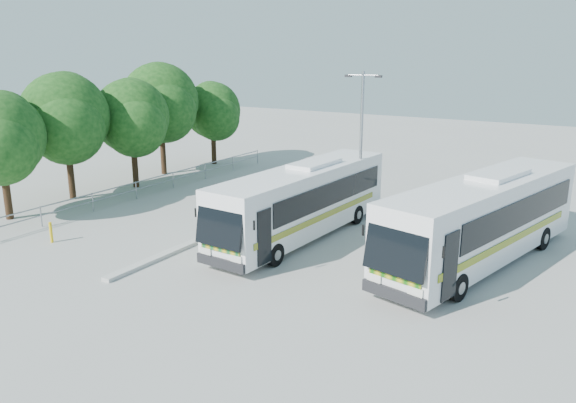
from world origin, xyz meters
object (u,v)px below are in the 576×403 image
Objects in this scene: tree_far_b at (66,117)px; tree_far_e at (213,110)px; tree_far_c at (132,117)px; lamppost at (361,141)px; tree_far_d at (161,102)px; bollard at (51,232)px; tree_far_a at (0,137)px; coach_adjacent at (483,219)px; coach_main at (303,200)px.

tree_far_b is 12.13m from tree_far_e.
lamppost is (14.54, 0.31, -0.33)m from tree_far_c.
tree_far_d is 8.07× the size of bollard.
tree_far_a is at bearing 165.85° from bollard.
coach_adjacent is (21.11, 5.90, -2.27)m from tree_far_a.
tree_far_a is at bearing -150.71° from coach_adjacent.
tree_far_e is 23.81m from coach_adjacent.
tree_far_c is (0.30, 8.10, 0.19)m from tree_far_a.
tree_far_e is 0.83× the size of lamppost.
lamppost reaches higher than bollard.
tree_far_e is at bearing 105.84° from bollard.
tree_far_e is 16.99m from lamppost.
coach_main is at bearing -115.00° from lamppost.
bollard is at bearing -66.51° from tree_far_d.
coach_adjacent reaches higher than coach_main.
tree_far_b is 8.65m from bollard.
tree_far_d is 14.83m from bollard.
tree_far_c is (0.89, 3.90, -0.31)m from tree_far_b.
tree_far_b is at bearing 134.75° from bollard.
coach_main is (14.53, -6.72, -3.12)m from tree_far_d.
bollard is (4.46, -9.30, -3.80)m from tree_far_c.
bollard is at bearing -142.85° from coach_adjacent.
coach_adjacent is (20.81, -2.20, -2.45)m from tree_far_c.
tree_far_e is 6.51× the size of bollard.
coach_adjacent is 17.88m from bollard.
tree_far_e is (0.68, 4.50, -0.93)m from tree_far_d.
bollard is (-8.88, -6.28, -1.24)m from coach_main.
tree_far_a is at bearing -81.99° from tree_far_b.
bollard is at bearing -141.51° from lamppost.
tree_far_e is at bearing 90.71° from tree_far_a.
tree_far_a is at bearing -155.61° from lamppost.
lamppost is (-6.27, 2.51, 2.13)m from coach_adjacent.
tree_far_b reaches higher than coach_main.
tree_far_d is at bearing 94.30° from tree_far_a.
lamppost is (14.84, 8.41, -0.14)m from tree_far_a.
bollard is at bearing -141.31° from coach_main.
tree_far_a reaches higher than coach_adjacent.
coach_main is (13.85, -11.22, -2.19)m from tree_far_e.
tree_far_d reaches higher than coach_main.
bollard is (-16.35, -7.10, -1.35)m from coach_adjacent.
tree_far_d is at bearing 158.59° from coach_main.
tree_far_a is at bearing -85.70° from tree_far_d.
tree_far_c is at bearing -86.46° from tree_far_e.
tree_far_e is (-0.51, 8.20, -0.37)m from tree_far_c.
tree_far_d is 0.65× the size of coach_main.
tree_far_c is at bearing 77.09° from tree_far_b.
tree_far_c is at bearing -72.17° from tree_far_d.
tree_far_b is at bearing -87.77° from tree_far_d.
tree_far_c is 0.58× the size of coach_main.
coach_main is at bearing 20.42° from tree_far_a.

